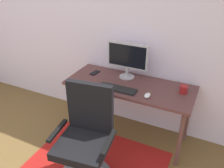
{
  "coord_description": "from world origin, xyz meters",
  "views": [
    {
      "loc": [
        1.26,
        -0.34,
        1.99
      ],
      "look_at": [
        0.32,
        1.59,
        0.83
      ],
      "focal_mm": 37.19,
      "sensor_mm": 36.0,
      "label": 1
    }
  ],
  "objects_px": {
    "computer_mouse": "(147,95)",
    "coffee_cup": "(184,89)",
    "desk": "(129,90)",
    "cell_phone": "(95,73)",
    "office_chair": "(86,145)",
    "keyboard": "(118,89)",
    "monitor": "(127,57)"
  },
  "relations": [
    {
      "from": "computer_mouse",
      "to": "coffee_cup",
      "type": "xyz_separation_m",
      "value": [
        0.32,
        0.24,
        0.03
      ]
    },
    {
      "from": "desk",
      "to": "cell_phone",
      "type": "relative_size",
      "value": 10.38
    },
    {
      "from": "desk",
      "to": "office_chair",
      "type": "xyz_separation_m",
      "value": [
        -0.13,
        -0.77,
        -0.24
      ]
    },
    {
      "from": "keyboard",
      "to": "office_chair",
      "type": "height_order",
      "value": "office_chair"
    },
    {
      "from": "desk",
      "to": "cell_phone",
      "type": "bearing_deg",
      "value": 170.91
    },
    {
      "from": "monitor",
      "to": "coffee_cup",
      "type": "height_order",
      "value": "monitor"
    },
    {
      "from": "monitor",
      "to": "keyboard",
      "type": "height_order",
      "value": "monitor"
    },
    {
      "from": "keyboard",
      "to": "office_chair",
      "type": "bearing_deg",
      "value": -94.85
    },
    {
      "from": "computer_mouse",
      "to": "office_chair",
      "type": "distance_m",
      "value": 0.79
    },
    {
      "from": "cell_phone",
      "to": "computer_mouse",
      "type": "bearing_deg",
      "value": -12.54
    },
    {
      "from": "cell_phone",
      "to": "coffee_cup",
      "type": "bearing_deg",
      "value": 5.15
    },
    {
      "from": "monitor",
      "to": "computer_mouse",
      "type": "relative_size",
      "value": 4.73
    },
    {
      "from": "coffee_cup",
      "to": "office_chair",
      "type": "relative_size",
      "value": 0.08
    },
    {
      "from": "desk",
      "to": "computer_mouse",
      "type": "distance_m",
      "value": 0.33
    },
    {
      "from": "computer_mouse",
      "to": "cell_phone",
      "type": "bearing_deg",
      "value": 161.62
    },
    {
      "from": "computer_mouse",
      "to": "coffee_cup",
      "type": "bearing_deg",
      "value": 37.31
    },
    {
      "from": "coffee_cup",
      "to": "office_chair",
      "type": "distance_m",
      "value": 1.16
    },
    {
      "from": "desk",
      "to": "computer_mouse",
      "type": "bearing_deg",
      "value": -33.1
    },
    {
      "from": "coffee_cup",
      "to": "desk",
      "type": "bearing_deg",
      "value": -173.51
    },
    {
      "from": "keyboard",
      "to": "cell_phone",
      "type": "bearing_deg",
      "value": 149.9
    },
    {
      "from": "desk",
      "to": "monitor",
      "type": "xyz_separation_m",
      "value": [
        -0.1,
        0.15,
        0.33
      ]
    },
    {
      "from": "computer_mouse",
      "to": "cell_phone",
      "type": "xyz_separation_m",
      "value": [
        -0.77,
        0.25,
        -0.01
      ]
    },
    {
      "from": "keyboard",
      "to": "cell_phone",
      "type": "height_order",
      "value": "keyboard"
    },
    {
      "from": "computer_mouse",
      "to": "coffee_cup",
      "type": "distance_m",
      "value": 0.4
    },
    {
      "from": "desk",
      "to": "keyboard",
      "type": "height_order",
      "value": "keyboard"
    },
    {
      "from": "keyboard",
      "to": "office_chair",
      "type": "relative_size",
      "value": 0.42
    },
    {
      "from": "desk",
      "to": "keyboard",
      "type": "distance_m",
      "value": 0.2
    },
    {
      "from": "coffee_cup",
      "to": "computer_mouse",
      "type": "bearing_deg",
      "value": -142.69
    },
    {
      "from": "keyboard",
      "to": "cell_phone",
      "type": "relative_size",
      "value": 3.07
    },
    {
      "from": "desk",
      "to": "office_chair",
      "type": "bearing_deg",
      "value": -99.19
    },
    {
      "from": "coffee_cup",
      "to": "cell_phone",
      "type": "xyz_separation_m",
      "value": [
        -1.08,
        0.01,
        -0.04
      ]
    },
    {
      "from": "keyboard",
      "to": "monitor",
      "type": "bearing_deg",
      "value": 94.26
    }
  ]
}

